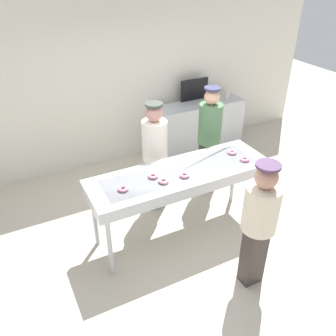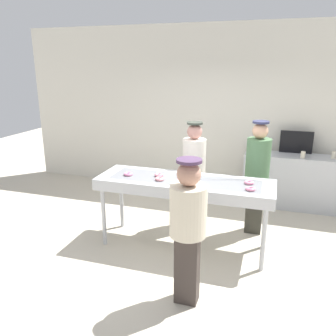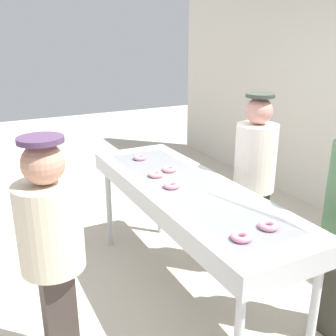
{
  "view_description": "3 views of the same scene",
  "coord_description": "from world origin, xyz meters",
  "px_view_note": "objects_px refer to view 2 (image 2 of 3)",
  "views": [
    {
      "loc": [
        -1.85,
        -3.27,
        3.32
      ],
      "look_at": [
        -0.21,
        -0.07,
        1.12
      ],
      "focal_mm": 38.29,
      "sensor_mm": 36.0,
      "label": 1
    },
    {
      "loc": [
        1.07,
        -4.11,
        2.42
      ],
      "look_at": [
        -0.21,
        -0.07,
        1.14
      ],
      "focal_mm": 36.24,
      "sensor_mm": 36.0,
      "label": 2
    },
    {
      "loc": [
        2.43,
        -1.44,
        2.1
      ],
      "look_at": [
        -0.29,
        -0.02,
        1.04
      ],
      "focal_mm": 42.06,
      "sensor_mm": 36.0,
      "label": 3
    }
  ],
  "objects_px": {
    "strawberry_donut_2": "(249,182)",
    "prep_counter": "(293,181)",
    "strawberry_donut_3": "(159,175)",
    "worker_assistant": "(257,171)",
    "paper_cup_0": "(303,155)",
    "strawberry_donut_1": "(128,174)",
    "fryer_conveyor": "(184,185)",
    "worker_baker": "(194,168)",
    "paper_cup_1": "(334,155)",
    "menu_display": "(296,142)",
    "strawberry_donut_4": "(251,189)",
    "strawberry_donut_5": "(180,181)",
    "strawberry_donut_0": "(160,179)",
    "customer_waiting": "(188,223)"
  },
  "relations": [
    {
      "from": "strawberry_donut_2",
      "to": "prep_counter",
      "type": "relative_size",
      "value": 0.07
    },
    {
      "from": "strawberry_donut_3",
      "to": "worker_assistant",
      "type": "distance_m",
      "value": 1.44
    },
    {
      "from": "paper_cup_0",
      "to": "strawberry_donut_1",
      "type": "bearing_deg",
      "value": -141.79
    },
    {
      "from": "strawberry_donut_2",
      "to": "strawberry_donut_1",
      "type": "bearing_deg",
      "value": -175.07
    },
    {
      "from": "paper_cup_0",
      "to": "fryer_conveyor",
      "type": "bearing_deg",
      "value": -131.26
    },
    {
      "from": "worker_baker",
      "to": "paper_cup_1",
      "type": "height_order",
      "value": "worker_baker"
    },
    {
      "from": "worker_baker",
      "to": "fryer_conveyor",
      "type": "bearing_deg",
      "value": 100.19
    },
    {
      "from": "prep_counter",
      "to": "menu_display",
      "type": "bearing_deg",
      "value": 90.0
    },
    {
      "from": "fryer_conveyor",
      "to": "menu_display",
      "type": "relative_size",
      "value": 4.24
    },
    {
      "from": "fryer_conveyor",
      "to": "worker_assistant",
      "type": "height_order",
      "value": "worker_assistant"
    },
    {
      "from": "strawberry_donut_4",
      "to": "strawberry_donut_5",
      "type": "relative_size",
      "value": 1.0
    },
    {
      "from": "strawberry_donut_3",
      "to": "strawberry_donut_0",
      "type": "bearing_deg",
      "value": -67.62
    },
    {
      "from": "worker_baker",
      "to": "prep_counter",
      "type": "bearing_deg",
      "value": -132.37
    },
    {
      "from": "worker_baker",
      "to": "strawberry_donut_5",
      "type": "bearing_deg",
      "value": 98.28
    },
    {
      "from": "strawberry_donut_0",
      "to": "strawberry_donut_2",
      "type": "relative_size",
      "value": 1.0
    },
    {
      "from": "strawberry_donut_3",
      "to": "worker_assistant",
      "type": "bearing_deg",
      "value": 29.22
    },
    {
      "from": "strawberry_donut_3",
      "to": "paper_cup_0",
      "type": "height_order",
      "value": "paper_cup_0"
    },
    {
      "from": "strawberry_donut_3",
      "to": "strawberry_donut_1",
      "type": "bearing_deg",
      "value": -168.13
    },
    {
      "from": "strawberry_donut_5",
      "to": "customer_waiting",
      "type": "xyz_separation_m",
      "value": [
        0.35,
        -0.98,
        -0.08
      ]
    },
    {
      "from": "strawberry_donut_2",
      "to": "paper_cup_0",
      "type": "height_order",
      "value": "paper_cup_0"
    },
    {
      "from": "paper_cup_0",
      "to": "menu_display",
      "type": "relative_size",
      "value": 0.21
    },
    {
      "from": "fryer_conveyor",
      "to": "strawberry_donut_5",
      "type": "bearing_deg",
      "value": -99.23
    },
    {
      "from": "menu_display",
      "to": "strawberry_donut_0",
      "type": "bearing_deg",
      "value": -127.89
    },
    {
      "from": "worker_baker",
      "to": "paper_cup_0",
      "type": "bearing_deg",
      "value": -137.65
    },
    {
      "from": "strawberry_donut_2",
      "to": "strawberry_donut_3",
      "type": "distance_m",
      "value": 1.2
    },
    {
      "from": "worker_assistant",
      "to": "strawberry_donut_4",
      "type": "bearing_deg",
      "value": 91.93
    },
    {
      "from": "strawberry_donut_0",
      "to": "worker_assistant",
      "type": "xyz_separation_m",
      "value": [
        1.19,
        0.86,
        -0.03
      ]
    },
    {
      "from": "strawberry_donut_0",
      "to": "strawberry_donut_1",
      "type": "distance_m",
      "value": 0.49
    },
    {
      "from": "customer_waiting",
      "to": "paper_cup_1",
      "type": "height_order",
      "value": "customer_waiting"
    },
    {
      "from": "strawberry_donut_2",
      "to": "paper_cup_1",
      "type": "bearing_deg",
      "value": 56.26
    },
    {
      "from": "strawberry_donut_3",
      "to": "paper_cup_1",
      "type": "relative_size",
      "value": 1.06
    },
    {
      "from": "strawberry_donut_3",
      "to": "strawberry_donut_5",
      "type": "relative_size",
      "value": 1.0
    },
    {
      "from": "worker_assistant",
      "to": "strawberry_donut_5",
      "type": "bearing_deg",
      "value": 47.0
    },
    {
      "from": "strawberry_donut_5",
      "to": "menu_display",
      "type": "relative_size",
      "value": 0.22
    },
    {
      "from": "strawberry_donut_4",
      "to": "prep_counter",
      "type": "distance_m",
      "value": 2.24
    },
    {
      "from": "strawberry_donut_2",
      "to": "prep_counter",
      "type": "bearing_deg",
      "value": 71.09
    },
    {
      "from": "strawberry_donut_1",
      "to": "worker_assistant",
      "type": "bearing_deg",
      "value": 25.29
    },
    {
      "from": "worker_baker",
      "to": "strawberry_donut_4",
      "type": "bearing_deg",
      "value": 144.81
    },
    {
      "from": "fryer_conveyor",
      "to": "strawberry_donut_2",
      "type": "distance_m",
      "value": 0.84
    },
    {
      "from": "strawberry_donut_2",
      "to": "strawberry_donut_4",
      "type": "xyz_separation_m",
      "value": [
        0.04,
        -0.23,
        0.0
      ]
    },
    {
      "from": "strawberry_donut_3",
      "to": "worker_assistant",
      "type": "height_order",
      "value": "worker_assistant"
    },
    {
      "from": "prep_counter",
      "to": "paper_cup_1",
      "type": "height_order",
      "value": "paper_cup_1"
    },
    {
      "from": "worker_baker",
      "to": "worker_assistant",
      "type": "bearing_deg",
      "value": -169.19
    },
    {
      "from": "strawberry_donut_5",
      "to": "menu_display",
      "type": "bearing_deg",
      "value": 56.79
    },
    {
      "from": "fryer_conveyor",
      "to": "strawberry_donut_1",
      "type": "xyz_separation_m",
      "value": [
        -0.78,
        -0.06,
        0.1
      ]
    },
    {
      "from": "worker_baker",
      "to": "customer_waiting",
      "type": "relative_size",
      "value": 1.04
    },
    {
      "from": "strawberry_donut_2",
      "to": "worker_assistant",
      "type": "distance_m",
      "value": 0.66
    },
    {
      "from": "worker_baker",
      "to": "menu_display",
      "type": "bearing_deg",
      "value": -128.08
    },
    {
      "from": "strawberry_donut_0",
      "to": "strawberry_donut_1",
      "type": "height_order",
      "value": "same"
    },
    {
      "from": "paper_cup_0",
      "to": "paper_cup_1",
      "type": "xyz_separation_m",
      "value": [
        0.49,
        0.13,
        0.0
      ]
    }
  ]
}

